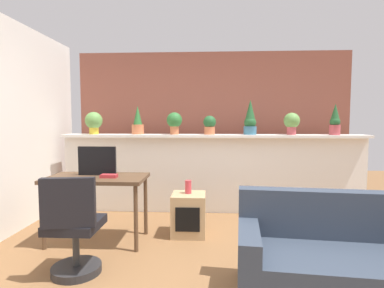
% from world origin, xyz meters
% --- Properties ---
extents(ground_plane, '(12.00, 12.00, 0.00)m').
position_xyz_m(ground_plane, '(0.00, 0.00, 0.00)').
color(ground_plane, brown).
extents(divider_wall, '(4.45, 0.16, 1.13)m').
position_xyz_m(divider_wall, '(0.00, 2.00, 0.57)').
color(divider_wall, white).
rests_on(divider_wall, ground).
extents(plant_shelf, '(4.45, 0.36, 0.04)m').
position_xyz_m(plant_shelf, '(0.00, 1.96, 1.15)').
color(plant_shelf, white).
rests_on(plant_shelf, divider_wall).
extents(brick_wall_behind, '(4.45, 0.10, 2.50)m').
position_xyz_m(brick_wall_behind, '(0.00, 2.60, 1.25)').
color(brick_wall_behind, brown).
rests_on(brick_wall_behind, ground).
extents(potted_plant_0, '(0.26, 0.26, 0.33)m').
position_xyz_m(potted_plant_0, '(-1.78, 1.94, 1.36)').
color(potted_plant_0, gold).
rests_on(potted_plant_0, plant_shelf).
extents(potted_plant_1, '(0.18, 0.18, 0.43)m').
position_xyz_m(potted_plant_1, '(-1.12, 1.99, 1.35)').
color(potted_plant_1, '#C66B42').
rests_on(potted_plant_1, plant_shelf).
extents(potted_plant_2, '(0.23, 0.23, 0.33)m').
position_xyz_m(potted_plant_2, '(-0.57, 1.94, 1.36)').
color(potted_plant_2, '#C66B42').
rests_on(potted_plant_2, plant_shelf).
extents(potted_plant_3, '(0.19, 0.19, 0.28)m').
position_xyz_m(potted_plant_3, '(-0.05, 1.94, 1.32)').
color(potted_plant_3, '#C66B42').
rests_on(potted_plant_3, plant_shelf).
extents(potted_plant_4, '(0.19, 0.19, 0.51)m').
position_xyz_m(potted_plant_4, '(0.55, 1.96, 1.39)').
color(potted_plant_4, '#386B84').
rests_on(potted_plant_4, plant_shelf).
extents(potted_plant_5, '(0.23, 0.23, 0.32)m').
position_xyz_m(potted_plant_5, '(1.14, 1.94, 1.35)').
color(potted_plant_5, '#B7474C').
rests_on(potted_plant_5, plant_shelf).
extents(potted_plant_6, '(0.15, 0.15, 0.45)m').
position_xyz_m(potted_plant_6, '(1.75, 1.92, 1.37)').
color(potted_plant_6, '#B7474C').
rests_on(potted_plant_6, plant_shelf).
extents(desk, '(1.10, 0.60, 0.75)m').
position_xyz_m(desk, '(-1.32, 0.77, 0.67)').
color(desk, brown).
rests_on(desk, ground).
extents(tv_monitor, '(0.43, 0.04, 0.33)m').
position_xyz_m(tv_monitor, '(-1.34, 0.85, 0.92)').
color(tv_monitor, black).
rests_on(tv_monitor, desk).
extents(office_chair, '(0.47, 0.48, 0.91)m').
position_xyz_m(office_chair, '(-1.24, -0.02, 0.39)').
color(office_chair, '#262628').
rests_on(office_chair, ground).
extents(side_cube_shelf, '(0.40, 0.41, 0.50)m').
position_xyz_m(side_cube_shelf, '(-0.30, 1.03, 0.25)').
color(side_cube_shelf, tan).
rests_on(side_cube_shelf, ground).
extents(vase_on_shelf, '(0.08, 0.08, 0.16)m').
position_xyz_m(vase_on_shelf, '(-0.30, 1.06, 0.58)').
color(vase_on_shelf, '#CC3D47').
rests_on(vase_on_shelf, side_cube_shelf).
extents(book_on_desk, '(0.18, 0.10, 0.04)m').
position_xyz_m(book_on_desk, '(-1.16, 0.71, 0.77)').
color(book_on_desk, '#B22D33').
rests_on(book_on_desk, desk).
extents(couch, '(1.63, 0.91, 0.80)m').
position_xyz_m(couch, '(0.96, -0.27, 0.28)').
color(couch, '#333D4C').
rests_on(couch, ground).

